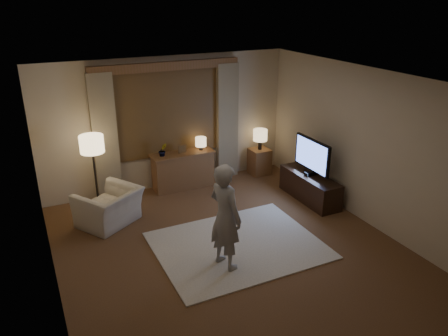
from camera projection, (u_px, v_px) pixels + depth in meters
room at (216, 158)px, 6.66m from camera, size 5.04×5.54×2.64m
rug at (238, 245)px, 6.82m from camera, size 2.50×2.00×0.02m
sideboard at (183, 171)px, 8.77m from camera, size 1.20×0.40×0.70m
picture_frame at (182, 150)px, 8.60m from camera, size 0.16×0.02×0.20m
plant at (163, 150)px, 8.42m from camera, size 0.17×0.13×0.30m
table_lamp_sideboard at (201, 142)px, 8.73m from camera, size 0.22×0.22×0.30m
floor_lamp at (92, 148)px, 7.50m from camera, size 0.41×0.41×1.42m
armchair at (109, 207)px, 7.38m from camera, size 1.25×1.21×0.62m
side_table at (259, 161)px, 9.46m from camera, size 0.40×0.40×0.56m
table_lamp_side at (260, 136)px, 9.24m from camera, size 0.30×0.30×0.44m
tv_stand at (310, 187)px, 8.28m from camera, size 0.45×1.40×0.50m
tv at (312, 156)px, 8.04m from camera, size 0.24×0.97×0.70m
person at (225, 217)px, 6.04m from camera, size 0.52×0.65×1.56m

